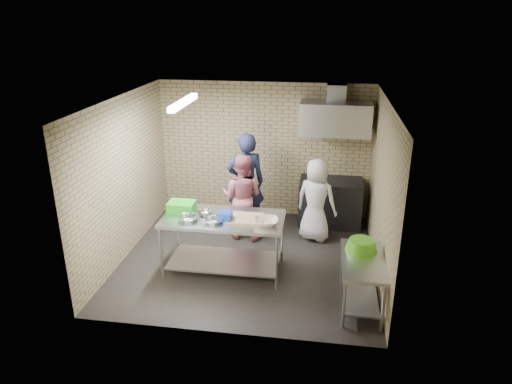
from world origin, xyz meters
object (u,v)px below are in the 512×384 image
man_navy (246,183)px  green_crate (182,207)px  prep_table (224,244)px  blue_tub (225,216)px  side_counter (361,283)px  woman_white (316,200)px  bottle_red (338,120)px  stove (330,202)px  green_basin (361,245)px  woman_pink (242,197)px

man_navy → green_crate: bearing=42.5°
prep_table → blue_tub: blue_tub is taller
side_counter → green_crate: 3.00m
prep_table → woman_white: woman_white is taller
blue_tub → man_navy: man_navy is taller
bottle_red → side_counter: bearing=-82.4°
prep_table → stove: 2.68m
side_counter → man_navy: bearing=132.6°
side_counter → green_basin: size_ratio=2.61×
prep_table → green_basin: prep_table is taller
prep_table → green_crate: (-0.70, 0.12, 0.56)m
bottle_red → stove: bearing=-101.8°
side_counter → man_navy: man_navy is taller
green_basin → woman_white: 1.92m
man_navy → side_counter: bearing=114.3°
woman_white → stove: bearing=-88.7°
blue_tub → bottle_red: size_ratio=1.17×
prep_table → green_crate: 0.90m
prep_table → man_navy: man_navy is taller
green_crate → green_basin: bearing=-10.7°
green_crate → man_navy: man_navy is taller
bottle_red → woman_pink: size_ratio=0.11×
woman_pink → woman_white: size_ratio=1.04×
green_crate → blue_tub: (0.75, -0.22, -0.02)m
side_counter → green_crate: size_ratio=2.86×
man_navy → woman_pink: (-0.03, -0.29, -0.16)m
woman_pink → green_basin: bearing=148.3°
prep_table → side_counter: (2.12, -0.66, -0.10)m
side_counter → blue_tub: 2.24m
stove → woman_pink: (-1.60, -0.83, 0.35)m
prep_table → green_crate: green_crate is taller
blue_tub → man_navy: 1.65m
stove → woman_white: woman_white is taller
green_crate → bottle_red: (2.42, 2.21, 1.00)m
blue_tub → woman_pink: bearing=89.1°
man_navy → woman_white: (1.32, -0.16, -0.19)m
blue_tub → bottle_red: bearing=55.4°
green_basin → woman_pink: woman_pink is taller
stove → blue_tub: (-1.62, -2.19, 0.56)m
stove → green_basin: green_basin is taller
side_counter → bottle_red: (-0.40, 2.99, 1.65)m
prep_table → woman_pink: size_ratio=1.18×
side_counter → woman_pink: bearing=137.0°
bottle_red → woman_pink: 2.32m
green_crate → side_counter: bearing=-15.4°
stove → woman_pink: bearing=-152.5°
side_counter → woman_pink: size_ratio=0.75×
man_navy → green_basin: bearing=117.4°
green_crate → woman_pink: size_ratio=0.26×
prep_table → side_counter: bearing=-17.2°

